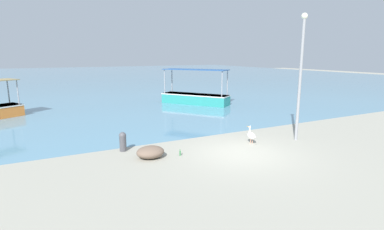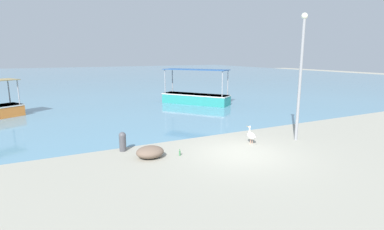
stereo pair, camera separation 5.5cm
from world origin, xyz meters
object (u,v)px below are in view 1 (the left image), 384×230
at_px(lamp_post, 301,71).
at_px(glass_bottle, 180,153).
at_px(mooring_bollard, 123,141).
at_px(net_pile, 150,152).
at_px(fishing_boat_far_left, 195,97).
at_px(pelican, 251,135).

relative_size(lamp_post, glass_bottle, 21.76).
height_order(lamp_post, mooring_bollard, lamp_post).
distance_m(net_pile, glass_bottle, 1.21).
height_order(fishing_boat_far_left, glass_bottle, fishing_boat_far_left).
relative_size(lamp_post, mooring_bollard, 7.03).
relative_size(mooring_bollard, glass_bottle, 3.10).
distance_m(lamp_post, mooring_bollard, 8.63).
bearing_deg(mooring_bollard, fishing_boat_far_left, 48.43).
xyz_separation_m(mooring_bollard, glass_bottle, (1.92, -1.64, -0.34)).
bearing_deg(fishing_boat_far_left, glass_bottle, -120.42).
distance_m(fishing_boat_far_left, mooring_bollard, 12.86).
bearing_deg(lamp_post, net_pile, 173.85).
relative_size(mooring_bollard, net_pile, 0.75).
xyz_separation_m(lamp_post, net_pile, (-7.12, 0.77, -3.06)).
height_order(pelican, lamp_post, lamp_post).
relative_size(lamp_post, net_pile, 5.25).
relative_size(fishing_boat_far_left, net_pile, 4.89).
bearing_deg(pelican, glass_bottle, -179.01).
distance_m(pelican, glass_bottle, 3.67).
relative_size(fishing_boat_far_left, lamp_post, 0.93).
bearing_deg(fishing_boat_far_left, net_pile, -125.35).
bearing_deg(glass_bottle, net_pile, 165.74).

